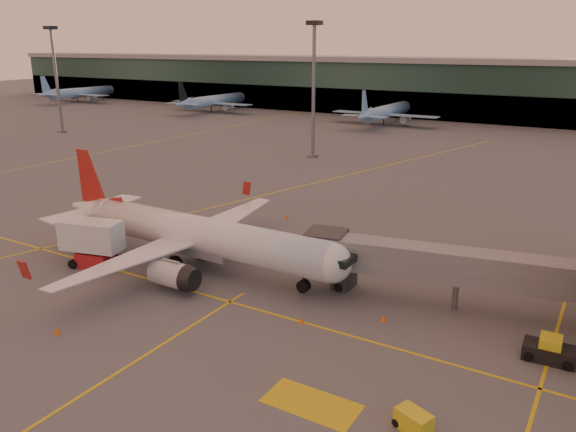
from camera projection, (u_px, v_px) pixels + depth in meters
The scene contains 16 objects.
ground at pixel (146, 311), 47.09m from camera, with size 600.00×600.00×0.00m, color #4C4F54.
taxi_markings at pixel (318, 188), 87.15m from camera, with size 100.12×173.00×0.01m.
terminal at pixel (501, 90), 160.74m from camera, with size 400.00×20.00×17.60m.
mast_west_far at pixel (56, 72), 137.80m from camera, with size 2.40×2.40×25.60m.
mast_west_near at pixel (314, 80), 106.66m from camera, with size 2.40×2.40×25.60m.
distant_aircraft_row at pixel (400, 125), 154.14m from camera, with size 290.00×34.00×13.00m.
main_airplane at pixel (194, 235), 55.39m from camera, with size 34.71×31.16×10.50m.
jet_bridge at pixel (475, 270), 46.05m from camera, with size 27.55×8.13×5.40m.
catering_truck at pixel (92, 241), 55.91m from camera, with size 6.55×4.08×4.72m.
gpu_cart at pixel (413, 421), 32.37m from camera, with size 2.43×1.95×1.24m.
pushback_tug at pixel (549, 351), 39.55m from camera, with size 3.59×2.06×1.81m.
cone_nose at pixel (384, 318), 45.35m from camera, with size 0.46×0.46×0.59m.
cone_tail at pixel (68, 233), 65.74m from camera, with size 0.47×0.47×0.60m.
cone_wing_right at pixel (57, 331), 43.24m from camera, with size 0.49×0.49×0.62m.
cone_wing_left at pixel (287, 217), 71.85m from camera, with size 0.44×0.44×0.56m.
cone_fwd at pixel (302, 320), 44.98m from camera, with size 0.40×0.40×0.51m.
Camera 1 is at (32.16, -30.46, 21.46)m, focal length 35.00 mm.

